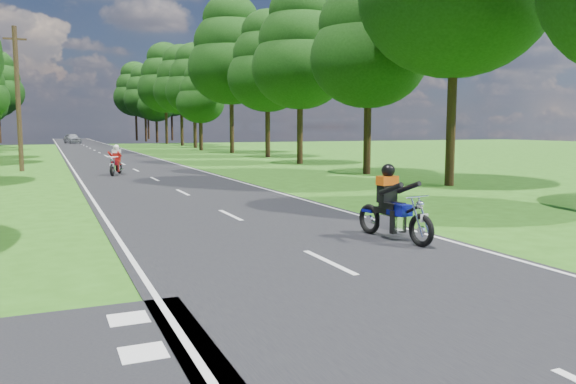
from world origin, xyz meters
name	(u,v)px	position (x,y,z in m)	size (l,w,h in m)	color
ground	(390,292)	(0.00, 0.00, 0.00)	(160.00, 160.00, 0.00)	#295814
main_road	(99,153)	(0.00, 50.00, 0.01)	(7.00, 140.00, 0.02)	black
road_markings	(100,153)	(-0.14, 48.13, 0.02)	(7.40, 140.00, 0.01)	silver
treeline	(102,75)	(1.43, 60.06, 8.25)	(40.00, 115.35, 14.78)	black
telegraph_pole	(18,98)	(-6.00, 28.00, 4.07)	(1.20, 0.26, 8.00)	#382616
rider_near_blue	(394,202)	(2.25, 3.26, 0.85)	(0.67, 2.00, 1.67)	#0C118E
rider_far_red	(116,160)	(-1.41, 23.13, 0.80)	(0.63, 1.88, 1.56)	maroon
distant_car	(72,138)	(-1.02, 83.66, 0.77)	(1.77, 4.40, 1.50)	#ACAFB3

